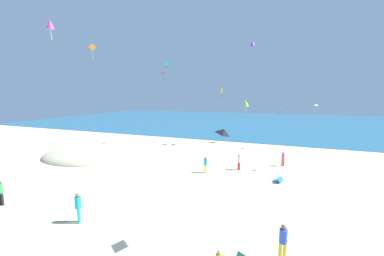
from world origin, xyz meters
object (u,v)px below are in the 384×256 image
object	(u,v)px
person_0	(239,161)
kite_teal	(167,63)
beach_chair_mid_beach	(279,180)
person_5	(78,206)
kite_lime	(246,103)
kite_purple	(253,43)
kite_orange	(92,48)
kite_white	(316,105)
person_2	(283,158)
kite_green	(280,108)
kite_magenta	(50,24)
person_6	(283,240)
person_3	(206,164)
kite_red	(163,73)
kite_black	(224,132)
person_4	(0,191)
kite_yellow	(221,91)

from	to	relation	value
person_0	kite_teal	world-z (taller)	kite_teal
beach_chair_mid_beach	person_5	size ratio (longest dim) A/B	0.50
beach_chair_mid_beach	kite_lime	bearing A→B (deg)	-37.02
kite_purple	kite_orange	distance (m)	20.43
kite_white	kite_orange	size ratio (longest dim) A/B	0.70
person_2	kite_teal	size ratio (longest dim) A/B	1.30
person_2	kite_green	bearing A→B (deg)	162.36
kite_magenta	person_6	bearing A→B (deg)	-4.19
beach_chair_mid_beach	person_2	world-z (taller)	person_2
person_3	person_5	size ratio (longest dim) A/B	0.86
person_5	kite_green	xyz separation A→B (m)	(10.23, 23.38, 4.50)
person_5	kite_orange	distance (m)	17.72
kite_white	kite_red	size ratio (longest dim) A/B	0.79
person_2	kite_white	bearing A→B (deg)	58.79
person_6	kite_white	distance (m)	15.19
person_3	kite_green	distance (m)	14.97
kite_black	beach_chair_mid_beach	bearing A→B (deg)	75.63
kite_lime	kite_red	bearing A→B (deg)	-155.78
person_0	kite_teal	size ratio (longest dim) A/B	1.31
person_5	kite_green	size ratio (longest dim) A/B	1.44
person_3	person_0	bearing A→B (deg)	41.15
person_4	person_5	size ratio (longest dim) A/B	0.96
beach_chair_mid_beach	kite_white	xyz separation A→B (m)	(2.91, 4.47, 6.00)
kite_yellow	kite_lime	size ratio (longest dim) A/B	0.85
person_5	kite_orange	size ratio (longest dim) A/B	1.08
person_4	kite_purple	world-z (taller)	kite_purple
person_5	kite_purple	xyz separation A→B (m)	(6.28, 24.56, 13.21)
person_2	person_3	xyz separation A→B (m)	(-6.70, -4.75, -0.02)
person_4	kite_green	distance (m)	29.26
person_0	kite_white	size ratio (longest dim) A/B	1.35
kite_lime	beach_chair_mid_beach	bearing A→B (deg)	-72.14
person_6	kite_orange	xyz separation A→B (m)	(-19.30, 9.90, 11.13)
kite_black	kite_magenta	distance (m)	12.89
person_2	kite_lime	xyz separation A→B (m)	(-5.34, 10.55, 5.06)
person_0	person_6	size ratio (longest dim) A/B	0.91
person_2	kite_yellow	size ratio (longest dim) A/B	0.97
kite_black	kite_magenta	world-z (taller)	kite_magenta
person_4	kite_black	world-z (taller)	kite_black
kite_black	kite_red	size ratio (longest dim) A/B	0.88
kite_purple	kite_white	distance (m)	14.40
kite_yellow	person_0	bearing A→B (deg)	-67.17
kite_yellow	kite_red	size ratio (longest dim) A/B	1.10
person_6	kite_black	world-z (taller)	kite_black
person_4	kite_magenta	size ratio (longest dim) A/B	1.37
kite_red	kite_yellow	bearing A→B (deg)	14.77
beach_chair_mid_beach	kite_magenta	bearing A→B (deg)	66.73
beach_chair_mid_beach	kite_red	size ratio (longest dim) A/B	0.61
kite_purple	kite_lime	bearing A→B (deg)	122.90
person_2	kite_red	distance (m)	19.72
kite_magenta	person_3	bearing A→B (deg)	49.17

